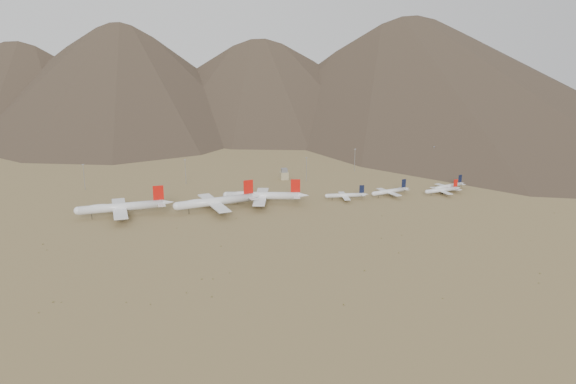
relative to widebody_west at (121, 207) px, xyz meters
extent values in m
plane|color=#957F4D|center=(130.08, -24.47, -8.24)|extent=(3000.00, 3000.00, 0.00)
cylinder|color=silver|center=(-0.34, -0.03, -0.09)|extent=(67.37, 13.05, 6.92)
sphere|color=silver|center=(-33.71, -3.11, -0.09)|extent=(6.79, 6.79, 6.79)
cone|color=silver|center=(37.03, 3.41, 0.43)|extent=(12.58, 7.31, 6.23)
cube|color=silver|center=(-1.68, -0.15, -1.13)|extent=(16.32, 62.16, 0.87)
cube|color=silver|center=(31.69, 2.92, 0.60)|extent=(8.15, 23.80, 0.42)
cube|color=red|center=(30.36, 2.80, 9.52)|extent=(8.73, 1.42, 12.29)
cylinder|color=black|center=(-23.70, -2.19, -5.90)|extent=(0.45, 0.45, 4.69)
cylinder|color=black|center=(0.83, 1.82, -5.90)|extent=(0.56, 0.56, 4.69)
cylinder|color=black|center=(1.15, -1.63, -5.90)|extent=(0.56, 0.56, 4.69)
ellipsoid|color=silver|center=(-17.69, -1.63, 1.82)|extent=(21.83, 7.14, 4.15)
cylinder|color=slate|center=(-2.80, 12.08, -2.84)|extent=(6.96, 3.72, 3.12)
cylinder|color=slate|center=(-0.55, -12.39, -2.84)|extent=(6.96, 3.72, 3.12)
cylinder|color=slate|center=(-3.82, 23.09, -2.84)|extent=(6.96, 3.72, 3.12)
cylinder|color=slate|center=(0.47, -23.40, -2.84)|extent=(6.96, 3.72, 3.12)
cylinder|color=silver|center=(77.25, -0.85, -0.14)|extent=(66.58, 20.48, 6.88)
sphere|color=silver|center=(44.67, -7.73, -0.14)|extent=(6.74, 6.74, 6.74)
cone|color=silver|center=(113.75, 6.84, 0.38)|extent=(13.01, 8.53, 6.19)
cube|color=silver|center=(75.95, -1.13, -1.17)|extent=(23.02, 61.93, 0.86)
cube|color=silver|center=(108.53, 5.74, 0.55)|extent=(10.65, 23.94, 0.41)
cube|color=red|center=(107.23, 5.47, 9.41)|extent=(8.60, 2.39, 12.21)
cylinder|color=black|center=(54.45, -5.66, -5.91)|extent=(0.44, 0.44, 4.66)
cylinder|color=black|center=(78.20, 1.10, -5.91)|extent=(0.55, 0.55, 4.66)
cylinder|color=black|center=(78.91, -2.26, -5.91)|extent=(0.55, 0.55, 4.66)
ellipsoid|color=silver|center=(60.31, -4.43, 1.75)|extent=(21.92, 9.45, 4.13)
cylinder|color=slate|center=(73.43, 10.82, -2.87)|extent=(7.16, 4.40, 3.10)
cylinder|color=slate|center=(78.47, -13.08, -2.87)|extent=(7.16, 4.40, 3.10)
cylinder|color=slate|center=(71.16, 21.57, -2.87)|extent=(7.16, 4.40, 3.10)
cylinder|color=slate|center=(80.74, -23.83, -2.87)|extent=(7.16, 4.40, 3.10)
cylinder|color=silver|center=(120.46, 9.73, -0.44)|extent=(63.68, 22.63, 6.62)
sphere|color=silver|center=(89.46, 17.84, -0.44)|extent=(6.49, 6.49, 6.49)
cone|color=silver|center=(155.18, 0.64, 0.05)|extent=(12.67, 8.69, 5.96)
cube|color=silver|center=(119.22, 10.06, -1.44)|extent=(24.79, 59.43, 0.83)
cube|color=silver|center=(150.22, 1.94, 0.22)|extent=(11.23, 23.06, 0.40)
cube|color=red|center=(148.98, 2.27, 8.74)|extent=(8.21, 2.69, 11.75)
cylinder|color=black|center=(98.76, 15.41, -6.00)|extent=(0.43, 0.43, 4.49)
cylinder|color=black|center=(122.12, 11.01, -6.00)|extent=(0.53, 0.53, 4.49)
cylinder|color=black|center=(121.28, 7.80, -6.00)|extent=(0.53, 0.53, 4.49)
ellipsoid|color=silver|center=(104.34, 13.95, 1.38)|extent=(21.10, 10.00, 3.97)
cylinder|color=slate|center=(122.19, 21.42, -3.08)|extent=(6.95, 4.51, 2.98)
cylinder|color=slate|center=(116.24, -1.31, -3.08)|extent=(6.95, 4.51, 2.98)
cylinder|color=slate|center=(124.87, 31.65, -3.08)|extent=(6.95, 4.51, 2.98)
cylinder|color=slate|center=(113.57, -11.54, -3.08)|extent=(6.95, 4.51, 2.98)
cylinder|color=silver|center=(196.63, 5.64, -3.89)|extent=(34.08, 7.37, 3.68)
sphere|color=silver|center=(179.80, 7.50, -3.89)|extent=(3.60, 3.60, 3.60)
cone|color=silver|center=(215.49, 3.56, -3.61)|extent=(6.42, 3.96, 3.31)
cube|color=silver|center=(195.96, 5.71, -4.44)|extent=(8.57, 29.46, 0.46)
cube|color=silver|center=(212.80, 3.86, -3.52)|extent=(4.24, 11.30, 0.22)
cube|color=black|center=(212.12, 3.93, 1.58)|extent=(4.41, 0.81, 7.26)
cylinder|color=black|center=(184.85, 6.94, -6.98)|extent=(0.39, 0.39, 2.52)
cylinder|color=black|center=(197.41, 6.48, -6.98)|extent=(0.48, 0.48, 2.52)
cylinder|color=black|center=(197.21, 4.65, -6.98)|extent=(0.48, 0.48, 2.52)
cylinder|color=slate|center=(196.85, 13.80, -5.35)|extent=(3.55, 2.02, 1.66)
cylinder|color=slate|center=(195.07, -2.37, -5.35)|extent=(3.55, 2.02, 1.66)
cylinder|color=silver|center=(241.46, 8.30, -3.56)|extent=(36.22, 13.16, 3.95)
sphere|color=silver|center=(223.85, 3.64, -3.56)|extent=(3.88, 3.88, 3.88)
cone|color=silver|center=(261.17, 13.53, -3.26)|extent=(7.25, 5.12, 3.56)
cube|color=silver|center=(240.75, 8.12, -4.15)|extent=(13.63, 31.67, 0.49)
cube|color=silver|center=(258.35, 12.78, -3.16)|extent=(6.21, 12.31, 0.24)
cube|color=black|center=(257.65, 12.60, 2.32)|extent=(4.67, 1.56, 7.80)
cylinder|color=black|center=(229.13, 5.04, -6.89)|extent=(0.42, 0.42, 2.71)
cylinder|color=black|center=(241.91, 9.45, -6.89)|extent=(0.52, 0.52, 2.71)
cylinder|color=black|center=(242.41, 7.54, -6.89)|extent=(0.52, 0.52, 2.71)
cylinder|color=slate|center=(238.51, 16.57, -5.13)|extent=(3.98, 2.65, 1.78)
cylinder|color=slate|center=(242.99, -0.33, -5.13)|extent=(3.98, 2.65, 1.78)
cylinder|color=silver|center=(292.24, 2.52, -3.92)|extent=(33.81, 8.39, 3.65)
sphere|color=silver|center=(275.60, 0.13, -3.92)|extent=(3.58, 3.58, 3.58)
cone|color=silver|center=(310.89, 5.19, -3.64)|extent=(6.46, 4.11, 3.29)
cube|color=silver|center=(291.58, 2.42, -4.46)|extent=(9.42, 29.30, 0.46)
cube|color=silver|center=(308.23, 4.81, -3.55)|extent=(4.55, 11.27, 0.22)
cube|color=red|center=(307.56, 4.72, 1.51)|extent=(4.37, 0.95, 7.21)
cylinder|color=black|center=(280.59, 0.85, -6.99)|extent=(0.38, 0.38, 2.50)
cylinder|color=black|center=(292.78, 3.52, -6.99)|extent=(0.48, 0.48, 2.50)
cylinder|color=black|center=(293.04, 1.71, -6.99)|extent=(0.48, 0.48, 2.50)
cylinder|color=slate|center=(290.43, 10.42, -5.37)|extent=(3.56, 2.10, 1.64)
cylinder|color=slate|center=(292.72, -5.57, -5.37)|extent=(3.56, 2.10, 1.64)
cylinder|color=silver|center=(305.62, 13.91, -3.79)|extent=(33.89, 15.27, 3.76)
sphere|color=silver|center=(289.32, 8.05, -3.79)|extent=(3.69, 3.69, 3.69)
cone|color=silver|center=(323.89, 20.48, -3.50)|extent=(7.02, 5.30, 3.39)
cube|color=silver|center=(304.97, 13.68, -4.35)|extent=(15.27, 29.83, 0.47)
cube|color=silver|center=(321.28, 19.54, -3.41)|extent=(6.75, 11.68, 0.23)
cube|color=black|center=(320.62, 19.30, 1.81)|extent=(4.35, 1.84, 7.43)
cylinder|color=black|center=(294.21, 9.81, -6.95)|extent=(0.40, 0.40, 2.57)
cylinder|color=black|center=(305.96, 15.03, -6.95)|extent=(0.50, 0.50, 2.57)
cylinder|color=black|center=(306.59, 13.26, -6.95)|extent=(0.50, 0.50, 2.57)
cylinder|color=slate|center=(302.16, 21.50, -5.28)|extent=(3.83, 2.77, 1.69)
cylinder|color=slate|center=(307.78, 5.85, -5.28)|extent=(3.83, 2.77, 1.69)
cube|color=tan|center=(160.08, 95.53, -4.24)|extent=(8.00, 8.00, 8.00)
cube|color=slate|center=(160.08, 95.53, 1.76)|extent=(6.00, 6.00, 4.00)
cylinder|color=gray|center=(-39.49, 98.66, 4.26)|extent=(0.50, 0.50, 25.00)
cube|color=gray|center=(-39.49, 98.66, 17.06)|extent=(2.00, 0.60, 0.80)
cylinder|color=gray|center=(58.10, 99.54, 4.26)|extent=(0.50, 0.50, 25.00)
cube|color=gray|center=(58.10, 99.54, 17.06)|extent=(2.00, 0.60, 0.80)
cylinder|color=gray|center=(180.30, 81.32, 4.26)|extent=(0.50, 0.50, 25.00)
cube|color=gray|center=(180.30, 81.32, 17.06)|extent=(2.00, 0.60, 0.80)
cylinder|color=gray|center=(245.20, 114.75, 4.26)|extent=(0.50, 0.50, 25.00)
cube|color=gray|center=(245.20, 114.75, 17.06)|extent=(2.00, 0.60, 0.80)
cylinder|color=gray|center=(337.92, 108.56, 4.26)|extent=(0.50, 0.50, 25.00)
cube|color=gray|center=(337.92, 108.56, 17.06)|extent=(2.00, 0.60, 0.80)
ellipsoid|color=olive|center=(74.20, -194.69, -8.10)|extent=(0.53, 0.53, 0.28)
ellipsoid|color=olive|center=(60.19, -145.14, -8.01)|extent=(0.88, 0.88, 0.46)
ellipsoid|color=olive|center=(22.95, -171.70, -7.98)|extent=(0.70, 0.70, 0.53)
ellipsoid|color=olive|center=(126.73, -196.79, -7.87)|extent=(0.89, 0.89, 0.75)
ellipsoid|color=olive|center=(206.48, -97.22, -8.00)|extent=(0.75, 0.75, 0.47)
ellipsoid|color=olive|center=(210.74, -48.35, -8.01)|extent=(0.84, 0.84, 0.47)
ellipsoid|color=olive|center=(-25.20, -157.84, -8.04)|extent=(0.69, 0.69, 0.41)
ellipsoid|color=olive|center=(42.98, -41.89, -7.99)|extent=(0.71, 0.71, 0.51)
ellipsoid|color=olive|center=(91.30, -27.97, -8.02)|extent=(0.78, 0.78, 0.44)
ellipsoid|color=olive|center=(71.63, -89.66, -7.95)|extent=(0.85, 0.85, 0.58)
ellipsoid|color=olive|center=(154.98, -154.60, -7.84)|extent=(1.03, 1.03, 0.79)
ellipsoid|color=olive|center=(183.75, -202.02, -7.99)|extent=(0.66, 0.66, 0.50)
ellipsoid|color=olive|center=(188.94, -100.00, -7.99)|extent=(0.90, 0.90, 0.49)
ellipsoid|color=olive|center=(-47.28, -69.32, -8.00)|extent=(0.85, 0.85, 0.49)
ellipsoid|color=olive|center=(56.98, -169.97, -7.96)|extent=(0.93, 0.93, 0.57)
ellipsoid|color=olive|center=(337.31, -60.33, -8.06)|extent=(0.56, 0.56, 0.36)
ellipsoid|color=olive|center=(-35.15, -168.25, -8.01)|extent=(0.70, 0.70, 0.47)
ellipsoid|color=olive|center=(260.07, -184.15, -7.83)|extent=(0.91, 0.91, 0.82)
ellipsoid|color=olive|center=(-52.05, -56.38, -7.86)|extent=(0.91, 0.91, 0.77)
ellipsoid|color=olive|center=(43.24, -161.59, -7.92)|extent=(0.83, 0.83, 0.65)
ellipsoid|color=olive|center=(81.03, -50.74, -8.11)|extent=(0.51, 0.51, 0.27)
ellipsoid|color=olive|center=(188.89, -130.85, -7.91)|extent=(0.88, 0.88, 0.67)
ellipsoid|color=olive|center=(-29.80, -156.38, -7.92)|extent=(1.07, 1.07, 0.64)
ellipsoid|color=olive|center=(250.14, -196.32, -7.98)|extent=(0.78, 0.78, 0.53)
ellipsoid|color=olive|center=(71.38, -138.48, -8.00)|extent=(0.66, 0.66, 0.49)
ellipsoid|color=olive|center=(9.88, -166.21, -8.02)|extent=(0.72, 0.72, 0.45)
ellipsoid|color=olive|center=(53.63, -143.84, -7.96)|extent=(1.03, 1.03, 0.56)
ellipsoid|color=olive|center=(355.92, -74.55, -7.96)|extent=(0.99, 0.99, 0.56)
ellipsoid|color=olive|center=(292.99, -129.79, -8.03)|extent=(0.64, 0.64, 0.43)
camera|label=1|loc=(32.10, -464.40, 131.83)|focal=35.00mm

